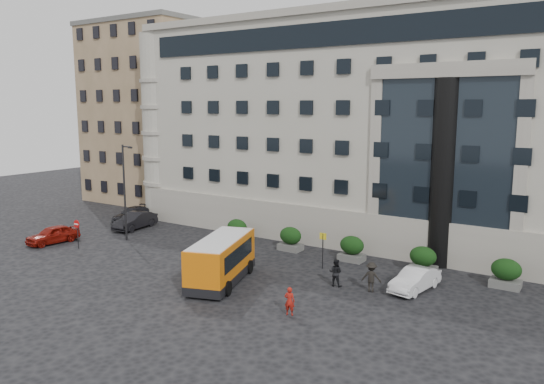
# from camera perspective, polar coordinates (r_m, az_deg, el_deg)

# --- Properties ---
(ground) EXTENTS (120.00, 120.00, 0.00)m
(ground) POSITION_cam_1_polar(r_m,az_deg,el_deg) (36.17, -6.17, -8.74)
(ground) COLOR black
(ground) RESTS_ON ground
(civic_building) EXTENTS (44.00, 24.00, 18.00)m
(civic_building) POSITION_cam_1_polar(r_m,az_deg,el_deg) (51.08, 15.13, 6.56)
(civic_building) COLOR #A7A494
(civic_building) RESTS_ON ground
(entrance_column) EXTENTS (1.80, 1.80, 13.00)m
(entrance_column) POSITION_cam_1_polar(r_m,az_deg,el_deg) (38.38, 17.98, 1.86)
(entrance_column) COLOR black
(entrance_column) RESTS_ON ground
(apartment_near) EXTENTS (14.00, 14.00, 20.00)m
(apartment_near) POSITION_cam_1_polar(r_m,az_deg,el_deg) (65.37, -11.52, 8.11)
(apartment_near) COLOR #826B4B
(apartment_near) RESTS_ON ground
(apartment_far) EXTENTS (13.00, 13.00, 22.00)m
(apartment_far) POSITION_cam_1_polar(r_m,az_deg,el_deg) (80.96, -3.99, 9.19)
(apartment_far) COLOR brown
(apartment_far) RESTS_ON ground
(hedge_a) EXTENTS (1.80, 1.26, 1.84)m
(hedge_a) POSITION_cam_1_polar(r_m,az_deg,el_deg) (44.20, -3.78, -4.10)
(hedge_a) COLOR #535350
(hedge_a) RESTS_ON ground
(hedge_b) EXTENTS (1.80, 1.26, 1.84)m
(hedge_b) POSITION_cam_1_polar(r_m,az_deg,el_deg) (41.36, 2.01, -5.03)
(hedge_b) COLOR #535350
(hedge_b) RESTS_ON ground
(hedge_c) EXTENTS (1.80, 1.26, 1.84)m
(hedge_c) POSITION_cam_1_polar(r_m,az_deg,el_deg) (39.01, 8.58, -6.02)
(hedge_c) COLOR #535350
(hedge_c) RESTS_ON ground
(hedge_d) EXTENTS (1.80, 1.26, 1.84)m
(hedge_d) POSITION_cam_1_polar(r_m,az_deg,el_deg) (37.24, 15.92, -7.02)
(hedge_d) COLOR #535350
(hedge_d) RESTS_ON ground
(hedge_e) EXTENTS (1.80, 1.26, 1.84)m
(hedge_e) POSITION_cam_1_polar(r_m,az_deg,el_deg) (36.14, 23.87, -7.98)
(hedge_e) COLOR #535350
(hedge_e) RESTS_ON ground
(street_lamp) EXTENTS (1.16, 0.18, 8.00)m
(street_lamp) POSITION_cam_1_polar(r_m,az_deg,el_deg) (45.44, -15.54, 0.36)
(street_lamp) COLOR #262628
(street_lamp) RESTS_ON ground
(bus_stop_sign) EXTENTS (0.50, 0.08, 2.52)m
(bus_stop_sign) POSITION_cam_1_polar(r_m,az_deg,el_deg) (36.75, 5.49, -5.62)
(bus_stop_sign) COLOR #262628
(bus_stop_sign) RESTS_ON ground
(no_entry_sign) EXTENTS (0.64, 0.16, 2.32)m
(no_entry_sign) POSITION_cam_1_polar(r_m,az_deg,el_deg) (44.28, -20.23, -3.69)
(no_entry_sign) COLOR #262628
(no_entry_sign) RESTS_ON ground
(minibus) EXTENTS (4.45, 7.30, 2.88)m
(minibus) POSITION_cam_1_polar(r_m,az_deg,el_deg) (34.00, -5.48, -7.11)
(minibus) COLOR orange
(minibus) RESTS_ON ground
(red_truck) EXTENTS (3.46, 5.56, 2.78)m
(red_truck) POSITION_cam_1_polar(r_m,az_deg,el_deg) (60.47, -7.89, -0.04)
(red_truck) COLOR maroon
(red_truck) RESTS_ON ground
(parked_car_a) EXTENTS (2.17, 4.41, 1.45)m
(parked_car_a) POSITION_cam_1_polar(r_m,az_deg,el_deg) (47.04, -22.51, -4.24)
(parked_car_a) COLOR maroon
(parked_car_a) RESTS_ON ground
(parked_car_b) EXTENTS (2.12, 4.75, 1.52)m
(parked_car_b) POSITION_cam_1_polar(r_m,az_deg,el_deg) (50.04, -14.51, -2.99)
(parked_car_b) COLOR black
(parked_car_b) RESTS_ON ground
(parked_car_c) EXTENTS (2.55, 4.97, 1.38)m
(parked_car_c) POSITION_cam_1_polar(r_m,az_deg,el_deg) (53.19, -14.78, -2.36)
(parked_car_c) COLOR black
(parked_car_c) RESTS_ON ground
(parked_car_d) EXTENTS (3.13, 5.40, 1.41)m
(parked_car_d) POSITION_cam_1_polar(r_m,az_deg,el_deg) (56.75, -10.22, -1.45)
(parked_car_d) COLOR black
(parked_car_d) RESTS_ON ground
(white_taxi) EXTENTS (2.15, 4.35, 1.37)m
(white_taxi) POSITION_cam_1_polar(r_m,az_deg,el_deg) (33.83, 15.13, -9.09)
(white_taxi) COLOR silver
(white_taxi) RESTS_ON ground
(pedestrian_a) EXTENTS (0.65, 0.51, 1.57)m
(pedestrian_a) POSITION_cam_1_polar(r_m,az_deg,el_deg) (29.06, 1.90, -11.65)
(pedestrian_a) COLOR #A11810
(pedestrian_a) RESTS_ON ground
(pedestrian_b) EXTENTS (0.92, 0.75, 1.74)m
(pedestrian_b) POSITION_cam_1_polar(r_m,az_deg,el_deg) (33.64, 6.86, -8.60)
(pedestrian_b) COLOR black
(pedestrian_b) RESTS_ON ground
(pedestrian_c) EXTENTS (1.31, 0.92, 1.84)m
(pedestrian_c) POSITION_cam_1_polar(r_m,az_deg,el_deg) (32.97, 10.64, -8.98)
(pedestrian_c) COLOR black
(pedestrian_c) RESTS_ON ground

